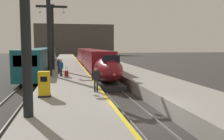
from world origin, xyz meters
name	(u,v)px	position (x,y,z in m)	size (l,w,h in m)	color
ground_plane	(143,121)	(0.00, 0.00, 0.00)	(260.00, 260.00, 0.00)	#33302D
platform_left	(67,70)	(-4.05, 24.75, 0.53)	(4.80, 110.00, 1.05)	gray
platform_right	(119,69)	(4.05, 24.75, 0.53)	(4.80, 110.00, 1.05)	gray
platform_left_safety_stripe	(82,67)	(-1.77, 24.75, 1.05)	(0.20, 107.80, 0.01)	yellow
rail_main_left	(87,71)	(-0.75, 27.50, 0.06)	(0.08, 110.00, 0.12)	slate
rail_main_right	(96,71)	(0.75, 27.50, 0.06)	(0.08, 110.00, 0.12)	slate
rail_secondary_left	(36,72)	(-8.85, 27.50, 0.06)	(0.08, 110.00, 0.12)	slate
rail_secondary_right	(46,72)	(-7.35, 27.50, 0.06)	(0.08, 110.00, 0.12)	slate
highspeed_train_main	(92,60)	(0.00, 26.83, 1.93)	(2.92, 38.14, 3.60)	maroon
regional_train_adjacent	(42,58)	(-8.10, 30.21, 2.13)	(2.85, 36.60, 3.80)	#145660
station_column_mid	(49,22)	(-5.90, 14.03, 6.72)	(4.00, 0.68, 9.45)	black
station_column_far	(52,31)	(-5.90, 20.74, 6.22)	(4.00, 0.68, 8.52)	black
passenger_near_edge	(61,67)	(-4.73, 13.15, 2.04)	(0.51, 0.37, 1.69)	#23232D
passenger_mid_platform	(96,78)	(-2.17, 3.81, 2.04)	(0.57, 0.24, 1.69)	#23232D
passenger_far_waiting	(59,65)	(-5.03, 15.93, 2.04)	(0.30, 0.56, 1.69)	#23232D
rolling_suitcase	(67,74)	(-4.16, 12.82, 1.35)	(0.40, 0.22, 0.98)	maroon
ticket_machine_yellow	(44,85)	(-5.55, 2.71, 1.79)	(0.76, 0.62, 1.60)	yellow
terminus_back_wall	(75,40)	(0.00, 102.00, 7.00)	(36.00, 2.00, 14.00)	#4C4742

